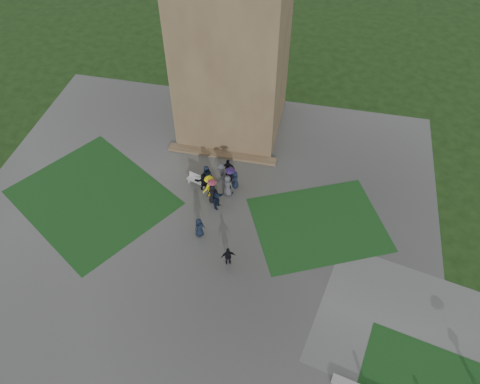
% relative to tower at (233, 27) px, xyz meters
% --- Properties ---
extents(ground, '(120.00, 120.00, 0.00)m').
position_rel_tower_xyz_m(ground, '(0.00, -15.00, -9.00)').
color(ground, black).
extents(plaza, '(34.00, 34.00, 0.02)m').
position_rel_tower_xyz_m(plaza, '(0.00, -13.00, -8.99)').
color(plaza, '#3A3A38').
rests_on(plaza, ground).
extents(lawn_inset_left, '(14.10, 13.46, 0.01)m').
position_rel_tower_xyz_m(lawn_inset_left, '(-8.50, -11.00, -8.97)').
color(lawn_inset_left, '#123414').
rests_on(lawn_inset_left, plaza).
extents(lawn_inset_right, '(11.12, 10.15, 0.01)m').
position_rel_tower_xyz_m(lawn_inset_right, '(8.50, -10.00, -8.97)').
color(lawn_inset_right, '#123414').
rests_on(lawn_inset_right, plaza).
extents(tower, '(8.00, 8.00, 18.00)m').
position_rel_tower_xyz_m(tower, '(0.00, 0.00, 0.00)').
color(tower, brown).
rests_on(tower, ground).
extents(tower_plinth, '(9.00, 0.80, 0.22)m').
position_rel_tower_xyz_m(tower_plinth, '(0.00, -4.40, -8.87)').
color(tower_plinth, brown).
rests_on(tower_plinth, plaza).
extents(bench, '(1.63, 0.94, 0.90)m').
position_rel_tower_xyz_m(bench, '(-1.11, -7.98, -8.52)').
color(bench, '#ACABA7').
rests_on(bench, plaza).
extents(visitor_cluster, '(3.40, 4.41, 2.30)m').
position_rel_tower_xyz_m(visitor_cluster, '(0.67, -8.32, -8.06)').
color(visitor_cluster, black).
rests_on(visitor_cluster, plaza).
extents(pedestrian_mid, '(0.91, 0.96, 1.62)m').
position_rel_tower_xyz_m(pedestrian_mid, '(0.40, -12.67, -8.17)').
color(pedestrian_mid, black).
rests_on(pedestrian_mid, plaza).
extents(pedestrian_near, '(1.07, 0.85, 1.60)m').
position_rel_tower_xyz_m(pedestrian_near, '(2.91, -14.58, -8.18)').
color(pedestrian_near, black).
rests_on(pedestrian_near, plaza).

